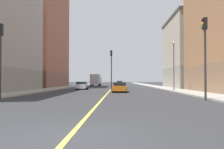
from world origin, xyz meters
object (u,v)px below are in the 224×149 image
object	(u,v)px
car_white	(82,85)
building_left_mid	(194,53)
building_right_midblock	(38,31)
car_silver	(120,83)
traffic_light_median_far	(111,64)
car_orange	(120,87)
traffic_light_left_near	(205,47)
box_truck	(96,80)
traffic_light_right_near	(0,50)
street_lamp_left_near	(174,60)

from	to	relation	value
car_white	building_left_mid	bearing A→B (deg)	19.24
building_right_midblock	car_silver	world-z (taller)	building_right_midblock
car_silver	traffic_light_median_far	bearing A→B (deg)	-92.68
car_silver	car_white	size ratio (longest dim) A/B	1.02
building_left_mid	building_right_midblock	size ratio (longest dim) A/B	0.65
building_left_mid	car_orange	bearing A→B (deg)	-132.25
traffic_light_left_near	box_truck	xyz separation A→B (m)	(-12.51, 43.82, -2.37)
traffic_light_left_near	box_truck	distance (m)	45.63
traffic_light_right_near	street_lamp_left_near	world-z (taller)	street_lamp_left_near
traffic_light_right_near	street_lamp_left_near	xyz separation A→B (m)	(16.52, 14.22, 0.42)
building_right_midblock	car_orange	distance (m)	28.58
building_left_mid	car_orange	world-z (taller)	building_left_mid
building_left_mid	car_white	size ratio (longest dim) A/B	3.61
traffic_light_left_near	car_orange	world-z (taller)	traffic_light_left_near
building_right_midblock	car_white	world-z (taller)	building_right_midblock
building_left_mid	traffic_light_left_near	world-z (taller)	building_left_mid
building_left_mid	car_white	xyz separation A→B (m)	(-20.80, -7.26, -6.18)
car_silver	box_truck	bearing A→B (deg)	-142.46
building_left_mid	traffic_light_median_far	size ratio (longest dim) A/B	2.48
traffic_light_right_near	car_silver	xyz separation A→B (m)	(9.27, 48.64, -3.13)
car_white	street_lamp_left_near	bearing A→B (deg)	-25.94
street_lamp_left_near	car_silver	world-z (taller)	street_lamp_left_near
building_left_mid	street_lamp_left_near	size ratio (longest dim) A/B	2.33
building_left_mid	traffic_light_right_near	size ratio (longest dim) A/B	2.65
car_silver	car_orange	xyz separation A→B (m)	(-0.06, -36.58, -0.05)
traffic_light_median_far	street_lamp_left_near	world-z (taller)	street_lamp_left_near
building_left_mid	street_lamp_left_near	xyz separation A→B (m)	(-7.24, -13.86, -2.60)
building_right_midblock	car_white	xyz separation A→B (m)	(11.18, -10.81, -11.38)
traffic_light_median_far	car_white	size ratio (longest dim) A/B	1.45
traffic_light_right_near	car_silver	size ratio (longest dim) A/B	1.34
box_truck	street_lamp_left_near	bearing A→B (deg)	-65.43
building_right_midblock	car_orange	world-z (taller)	building_right_midblock
building_right_midblock	car_silver	bearing A→B (deg)	44.19
building_right_midblock	traffic_light_right_near	xyz separation A→B (m)	(8.22, -31.63, -8.23)
car_white	car_silver	bearing A→B (deg)	77.22
car_orange	box_truck	size ratio (longest dim) A/B	0.57
traffic_light_left_near	building_left_mid	bearing A→B (deg)	73.62
traffic_light_left_near	traffic_light_right_near	size ratio (longest dim) A/B	1.06
traffic_light_right_near	traffic_light_left_near	bearing A→B (deg)	-0.00
building_left_mid	traffic_light_median_far	bearing A→B (deg)	-150.77
traffic_light_median_far	car_silver	size ratio (longest dim) A/B	1.43
street_lamp_left_near	car_orange	xyz separation A→B (m)	(-7.32, -2.17, -3.61)
traffic_light_left_near	car_silver	bearing A→B (deg)	97.31
car_orange	building_right_midblock	bearing A→B (deg)	131.68
building_right_midblock	traffic_light_right_near	distance (m)	33.70
traffic_light_right_near	building_right_midblock	bearing A→B (deg)	104.57
building_left_mid	building_right_midblock	bearing A→B (deg)	173.67
building_right_midblock	traffic_light_median_far	xyz separation A→B (m)	(16.11, -12.43, -7.99)
traffic_light_right_near	car_silver	world-z (taller)	traffic_light_right_near
building_left_mid	car_silver	world-z (taller)	building_left_mid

